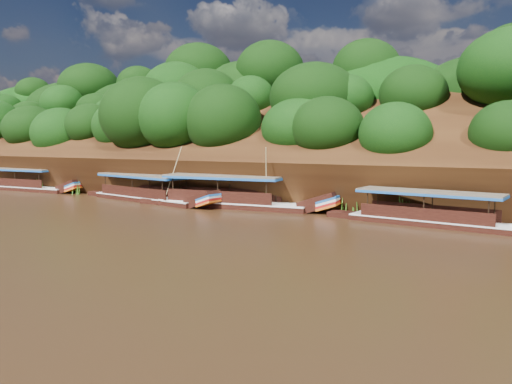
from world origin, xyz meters
TOP-DOWN VIEW (x-y plane):
  - ground at (0.00, 0.00)m, footprint 160.00×160.00m
  - riverbank at (-0.01, 22.73)m, footprint 120.00×30.06m
  - boat_0 at (14.93, 6.76)m, footprint 13.92×3.57m
  - boat_1 at (-1.19, 8.07)m, footprint 15.38×3.77m
  - boat_2 at (-10.19, 7.76)m, footprint 15.22×4.82m
  - boat_3 at (-27.98, 8.99)m, footprint 13.52×2.81m
  - reeds at (-2.37, 9.50)m, footprint 49.48×2.34m

SIDE VIEW (x-z plane):
  - ground at x=0.00m, z-range 0.00..0.00m
  - boat_0 at x=14.93m, z-range -2.60..3.61m
  - boat_2 at x=-10.19m, z-range -2.16..3.23m
  - boat_3 at x=-27.98m, z-range -0.88..1.97m
  - boat_1 at x=-1.19m, z-range -2.13..3.32m
  - reeds at x=-2.37m, z-range -0.16..1.86m
  - riverbank at x=-0.01m, z-range -7.81..11.59m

